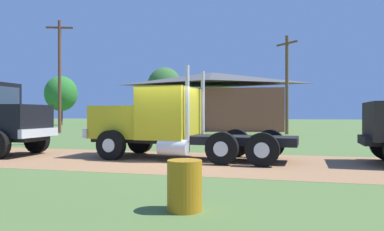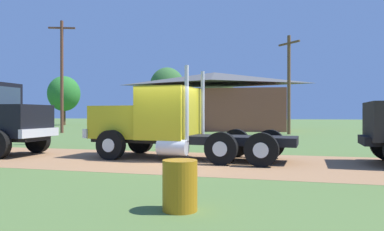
{
  "view_description": "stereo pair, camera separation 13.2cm",
  "coord_description": "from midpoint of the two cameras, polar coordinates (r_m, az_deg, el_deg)",
  "views": [
    {
      "loc": [
        3.89,
        -11.66,
        1.6
      ],
      "look_at": [
        0.42,
        1.88,
        1.53
      ],
      "focal_mm": 33.79,
      "sensor_mm": 36.0,
      "label": 1
    },
    {
      "loc": [
        4.02,
        -11.63,
        1.6
      ],
      "look_at": [
        0.42,
        1.88,
        1.53
      ],
      "focal_mm": 33.79,
      "sensor_mm": 36.0,
      "label": 2
    }
  ],
  "objects": [
    {
      "name": "ground_plane",
      "position": [
        12.4,
        -4.38,
        -7.14
      ],
      "size": [
        200.0,
        200.0,
        0.0
      ],
      "primitive_type": "plane",
      "color": "#526D35"
    },
    {
      "name": "dirt_track",
      "position": [
        12.4,
        -4.38,
        -7.12
      ],
      "size": [
        120.0,
        5.53,
        0.01
      ],
      "primitive_type": "cube",
      "color": "#9B6E49",
      "rests_on": "ground_plane"
    },
    {
      "name": "truck_foreground_white",
      "position": [
        13.11,
        -4.65,
        -1.34
      ],
      "size": [
        7.49,
        2.99,
        3.2
      ],
      "color": "black",
      "rests_on": "ground_plane"
    },
    {
      "name": "visitor_far_side",
      "position": [
        20.37,
        -23.76,
        -1.71
      ],
      "size": [
        0.64,
        0.43,
        1.65
      ],
      "color": "#B22D33",
      "rests_on": "ground_plane"
    },
    {
      "name": "steel_barrel",
      "position": [
        6.06,
        -1.82,
        -10.96
      ],
      "size": [
        0.58,
        0.58,
        0.83
      ],
      "primitive_type": "cylinder",
      "color": "#B27214",
      "rests_on": "ground_plane"
    },
    {
      "name": "shed_building",
      "position": [
        35.75,
        3.1,
        2.1
      ],
      "size": [
        14.59,
        8.5,
        5.7
      ],
      "color": "brown",
      "rests_on": "ground_plane"
    },
    {
      "name": "utility_pole_near",
      "position": [
        32.35,
        -20.29,
        6.22
      ],
      "size": [
        2.12,
        0.87,
        9.41
      ],
      "color": "brown",
      "rests_on": "ground_plane"
    },
    {
      "name": "utility_pole_far",
      "position": [
        29.33,
        14.63,
        5.16
      ],
      "size": [
        1.63,
        1.68,
        7.72
      ],
      "color": "brown",
      "rests_on": "ground_plane"
    },
    {
      "name": "tree_left",
      "position": [
        54.55,
        -20.04,
        3.26
      ],
      "size": [
        4.52,
        4.52,
        6.98
      ],
      "color": "#513823",
      "rests_on": "ground_plane"
    },
    {
      "name": "tree_mid",
      "position": [
        55.48,
        -4.42,
        4.56
      ],
      "size": [
        5.31,
        5.31,
        8.7
      ],
      "color": "#513823",
      "rests_on": "ground_plane"
    },
    {
      "name": "tree_right",
      "position": [
        54.01,
        3.61,
        3.72
      ],
      "size": [
        4.72,
        4.72,
        7.48
      ],
      "color": "#513823",
      "rests_on": "ground_plane"
    }
  ]
}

